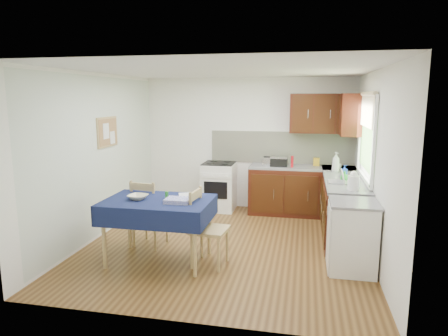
% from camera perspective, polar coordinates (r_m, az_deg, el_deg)
% --- Properties ---
extents(floor, '(4.20, 4.20, 0.00)m').
position_cam_1_polar(floor, '(5.98, 0.34, -10.87)').
color(floor, '#513215').
rests_on(floor, ground).
extents(ceiling, '(4.00, 4.20, 0.02)m').
position_cam_1_polar(ceiling, '(5.60, 0.36, 13.78)').
color(ceiling, silver).
rests_on(ceiling, wall_back).
extents(wall_back, '(4.00, 0.02, 2.50)m').
position_cam_1_polar(wall_back, '(7.71, 3.39, 3.45)').
color(wall_back, white).
rests_on(wall_back, ground).
extents(wall_front, '(4.00, 0.02, 2.50)m').
position_cam_1_polar(wall_front, '(3.66, -6.08, -4.06)').
color(wall_front, white).
rests_on(wall_front, ground).
extents(wall_left, '(0.02, 4.20, 2.50)m').
position_cam_1_polar(wall_left, '(6.35, -17.65, 1.56)').
color(wall_left, silver).
rests_on(wall_left, ground).
extents(wall_right, '(0.02, 4.20, 2.50)m').
position_cam_1_polar(wall_right, '(5.63, 20.75, 0.33)').
color(wall_right, white).
rests_on(wall_right, ground).
extents(base_cabinets, '(1.90, 2.30, 0.86)m').
position_cam_1_polar(base_cabinets, '(6.96, 13.47, -4.42)').
color(base_cabinets, black).
rests_on(base_cabinets, ground).
extents(worktop_back, '(1.90, 0.60, 0.04)m').
position_cam_1_polar(worktop_back, '(7.39, 11.11, 0.09)').
color(worktop_back, gray).
rests_on(worktop_back, base_cabinets).
extents(worktop_right, '(0.60, 1.70, 0.04)m').
position_cam_1_polar(worktop_right, '(6.29, 16.93, -1.91)').
color(worktop_right, gray).
rests_on(worktop_right, base_cabinets).
extents(worktop_corner, '(0.60, 0.60, 0.04)m').
position_cam_1_polar(worktop_corner, '(7.41, 16.14, -0.09)').
color(worktop_corner, gray).
rests_on(worktop_corner, base_cabinets).
extents(splashback, '(2.70, 0.02, 0.60)m').
position_cam_1_polar(splashback, '(7.64, 8.21, 2.93)').
color(splashback, '#EEE9CA').
rests_on(splashback, wall_back).
extents(upper_cabinets, '(1.20, 0.85, 0.70)m').
position_cam_1_polar(upper_cabinets, '(7.30, 15.13, 7.47)').
color(upper_cabinets, black).
rests_on(upper_cabinets, wall_back).
extents(stove, '(0.60, 0.61, 0.92)m').
position_cam_1_polar(stove, '(7.64, -0.71, -2.61)').
color(stove, white).
rests_on(stove, ground).
extents(window, '(0.04, 1.48, 1.26)m').
position_cam_1_polar(window, '(6.26, 19.73, 5.02)').
color(window, '#325723').
rests_on(window, wall_right).
extents(fridge, '(0.58, 0.60, 0.89)m').
position_cam_1_polar(fridge, '(5.25, 17.86, -9.29)').
color(fridge, white).
rests_on(fridge, ground).
extents(corkboard, '(0.04, 0.62, 0.47)m').
position_cam_1_polar(corkboard, '(6.56, -16.31, 4.96)').
color(corkboard, tan).
rests_on(corkboard, wall_left).
extents(dining_table, '(1.38, 0.93, 0.84)m').
position_cam_1_polar(dining_table, '(5.26, -9.39, -5.60)').
color(dining_table, '#0F183F').
rests_on(dining_table, ground).
extents(chair_far, '(0.50, 0.50, 0.99)m').
position_cam_1_polar(chair_far, '(5.87, -10.79, -6.10)').
color(chair_far, tan).
rests_on(chair_far, ground).
extents(chair_near, '(0.48, 0.48, 0.99)m').
position_cam_1_polar(chair_near, '(5.15, -2.59, -8.20)').
color(chair_near, tan).
rests_on(chair_near, ground).
extents(toaster, '(0.23, 0.14, 0.18)m').
position_cam_1_polar(toaster, '(7.33, 6.44, 0.94)').
color(toaster, '#B9B9BE').
rests_on(toaster, worktop_back).
extents(sandwich_press, '(0.30, 0.26, 0.18)m').
position_cam_1_polar(sandwich_press, '(7.34, 7.86, 0.97)').
color(sandwich_press, black).
rests_on(sandwich_press, worktop_back).
extents(sauce_bottle, '(0.05, 0.05, 0.21)m').
position_cam_1_polar(sauce_bottle, '(7.22, 9.71, 0.90)').
color(sauce_bottle, red).
rests_on(sauce_bottle, worktop_back).
extents(yellow_packet, '(0.12, 0.09, 0.14)m').
position_cam_1_polar(yellow_packet, '(7.49, 13.06, 0.86)').
color(yellow_packet, gold).
rests_on(yellow_packet, worktop_back).
extents(dish_rack, '(0.41, 0.31, 0.19)m').
position_cam_1_polar(dish_rack, '(6.11, 16.57, -1.83)').
color(dish_rack, '#97969C').
rests_on(dish_rack, worktop_right).
extents(kettle, '(0.16, 0.16, 0.26)m').
position_cam_1_polar(kettle, '(5.67, 18.02, -1.84)').
color(kettle, white).
rests_on(kettle, worktop_right).
extents(cup, '(0.13, 0.13, 0.09)m').
position_cam_1_polar(cup, '(7.28, 16.02, 0.24)').
color(cup, white).
rests_on(cup, worktop_back).
extents(soap_bottle_a, '(0.17, 0.17, 0.33)m').
position_cam_1_polar(soap_bottle_a, '(6.94, 15.68, 0.81)').
color(soap_bottle_a, white).
rests_on(soap_bottle_a, worktop_right).
extents(soap_bottle_b, '(0.09, 0.09, 0.19)m').
position_cam_1_polar(soap_bottle_b, '(6.55, 16.81, -0.42)').
color(soap_bottle_b, blue).
rests_on(soap_bottle_b, worktop_right).
extents(soap_bottle_c, '(0.16, 0.16, 0.15)m').
position_cam_1_polar(soap_bottle_c, '(6.24, 16.82, -1.11)').
color(soap_bottle_c, green).
rests_on(soap_bottle_c, worktop_right).
extents(plate_bowl, '(0.28, 0.28, 0.06)m').
position_cam_1_polar(plate_bowl, '(5.30, -12.20, -4.07)').
color(plate_bowl, beige).
rests_on(plate_bowl, dining_table).
extents(book, '(0.23, 0.26, 0.02)m').
position_cam_1_polar(book, '(5.39, -6.46, -3.91)').
color(book, white).
rests_on(book, dining_table).
extents(spice_jar, '(0.04, 0.04, 0.09)m').
position_cam_1_polar(spice_jar, '(5.28, -8.18, -3.83)').
color(spice_jar, '#248627').
rests_on(spice_jar, dining_table).
extents(tea_towel, '(0.31, 0.25, 0.06)m').
position_cam_1_polar(tea_towel, '(5.05, -6.60, -4.63)').
color(tea_towel, '#2A2E9B').
rests_on(tea_towel, dining_table).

